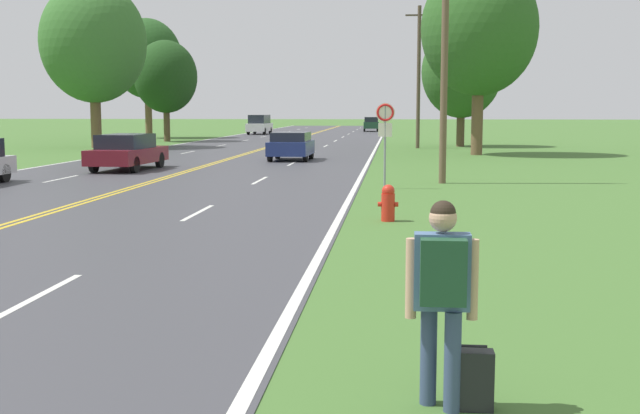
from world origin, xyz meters
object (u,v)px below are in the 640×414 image
(hitchhiker_person, at_px, (442,283))
(traffic_sign, at_px, (385,124))
(car_dark_blue_hatchback_mid_far, at_px, (291,145))
(car_dark_green_suv_distant, at_px, (371,124))
(fire_hydrant, at_px, (388,203))
(car_maroon_sedan_mid_near, at_px, (127,151))
(car_white_suv_receding, at_px, (259,124))
(tree_far_back, at_px, (93,42))
(tree_right_cluster, at_px, (479,29))
(tree_mid_treeline, at_px, (166,77))
(suitcase, at_px, (470,380))
(tree_behind_sign, at_px, (462,72))
(tree_left_verge, at_px, (147,59))

(hitchhiker_person, height_order, traffic_sign, traffic_sign)
(car_dark_blue_hatchback_mid_far, xyz_separation_m, car_dark_green_suv_distant, (2.34, 52.56, 0.13))
(fire_hydrant, relative_size, car_maroon_sedan_mid_near, 0.17)
(traffic_sign, relative_size, car_maroon_sedan_mid_near, 0.56)
(fire_hydrant, xyz_separation_m, car_white_suv_receding, (-13.62, 62.27, 0.59))
(traffic_sign, relative_size, tree_far_back, 0.25)
(fire_hydrant, relative_size, traffic_sign, 0.31)
(fire_hydrant, distance_m, tree_right_cluster, 28.40)
(traffic_sign, height_order, tree_mid_treeline, tree_mid_treeline)
(tree_mid_treeline, relative_size, car_white_suv_receding, 1.67)
(tree_far_back, xyz_separation_m, car_dark_green_suv_distant, (16.88, 40.68, -5.97))
(suitcase, distance_m, car_maroon_sedan_mid_near, 28.50)
(tree_mid_treeline, distance_m, car_dark_green_suv_distant, 34.02)
(tree_behind_sign, distance_m, car_dark_green_suv_distant, 37.51)
(car_maroon_sedan_mid_near, bearing_deg, hitchhiker_person, -153.29)
(tree_right_cluster, distance_m, tree_far_back, 24.97)
(hitchhiker_person, xyz_separation_m, traffic_sign, (-0.75, 19.08, 0.97))
(tree_behind_sign, xyz_separation_m, tree_far_back, (-24.12, -4.11, 1.83))
(tree_behind_sign, bearing_deg, car_dark_blue_hatchback_mid_far, -120.93)
(tree_left_verge, relative_size, car_maroon_sedan_mid_near, 2.13)
(tree_far_back, bearing_deg, traffic_sign, -53.06)
(car_dark_green_suv_distant, bearing_deg, traffic_sign, -0.27)
(fire_hydrant, relative_size, tree_mid_treeline, 0.11)
(fire_hydrant, xyz_separation_m, tree_left_verge, (-21.64, 51.29, 6.48))
(traffic_sign, xyz_separation_m, car_dark_blue_hatchback_mid_far, (-4.85, 13.91, -1.31))
(tree_right_cluster, distance_m, car_white_suv_receding, 39.93)
(traffic_sign, height_order, tree_behind_sign, tree_behind_sign)
(traffic_sign, xyz_separation_m, car_dark_green_suv_distant, (-2.51, 66.47, -1.18))
(tree_far_back, bearing_deg, tree_behind_sign, 9.67)
(fire_hydrant, bearing_deg, car_white_suv_receding, 102.34)
(traffic_sign, xyz_separation_m, car_maroon_sedan_mid_near, (-10.84, 6.87, -1.29))
(tree_mid_treeline, distance_m, car_maroon_sedan_mid_near, 30.52)
(tree_behind_sign, bearing_deg, car_maroon_sedan_mid_near, -124.06)
(hitchhiker_person, xyz_separation_m, car_dark_blue_hatchback_mid_far, (-5.60, 32.99, -0.33))
(tree_left_verge, relative_size, tree_right_cluster, 0.98)
(suitcase, height_order, car_white_suv_receding, car_white_suv_receding)
(tree_left_verge, height_order, tree_mid_treeline, tree_left_verge)
(tree_behind_sign, height_order, tree_right_cluster, tree_right_cluster)
(tree_right_cluster, relative_size, car_dark_green_suv_distant, 2.58)
(tree_left_verge, xyz_separation_m, tree_behind_sign, (26.19, -13.86, -1.87))
(suitcase, height_order, tree_right_cluster, tree_right_cluster)
(fire_hydrant, height_order, tree_mid_treeline, tree_mid_treeline)
(suitcase, bearing_deg, tree_right_cluster, -5.47)
(tree_left_verge, relative_size, tree_far_back, 0.96)
(tree_right_cluster, bearing_deg, car_dark_blue_hatchback_mid_far, -148.97)
(suitcase, xyz_separation_m, car_white_suv_receding, (-14.43, 73.80, 0.76))
(tree_mid_treeline, bearing_deg, car_maroon_sedan_mid_near, -76.94)
(traffic_sign, bearing_deg, tree_mid_treeline, 115.95)
(tree_mid_treeline, distance_m, car_dark_blue_hatchback_mid_far, 26.15)
(tree_left_verge, relative_size, car_dark_green_suv_distant, 2.54)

